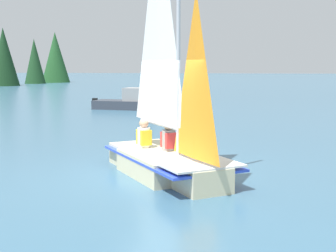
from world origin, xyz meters
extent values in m
plane|color=#38607A|center=(0.00, 0.00, 0.00)|extent=(260.00, 260.00, 0.00)
cube|color=beige|center=(0.00, 0.00, 0.24)|extent=(2.64, 2.52, 0.49)
cube|color=beige|center=(1.22, 0.85, 0.24)|extent=(1.23, 1.23, 0.49)
cube|color=beige|center=(-1.22, -0.85, 0.24)|extent=(1.50, 1.63, 0.49)
cube|color=blue|center=(0.00, 0.00, 0.40)|extent=(4.00, 3.47, 0.05)
cube|color=silver|center=(0.86, 0.60, 0.51)|extent=(2.26, 2.20, 0.04)
cylinder|color=#B7B7BC|center=(0.39, 0.27, 3.27)|extent=(0.08, 0.08, 5.57)
cylinder|color=#B7B7BC|center=(-0.40, -0.28, 1.08)|extent=(1.63, 1.16, 0.07)
pyramid|color=white|center=(-0.40, -0.28, 3.52)|extent=(1.54, 1.09, 4.82)
pyramid|color=orange|center=(0.98, 0.68, 2.21)|extent=(1.09, 0.77, 3.23)
cube|color=black|center=(-1.63, -1.13, 0.17)|extent=(0.08, 0.07, 0.34)
cube|color=black|center=(-0.34, -0.03, 0.23)|extent=(0.37, 0.36, 0.45)
cylinder|color=gray|center=(-0.34, -0.03, 0.71)|extent=(0.42, 0.42, 0.50)
cube|color=red|center=(-0.34, -0.03, 0.73)|extent=(0.43, 0.41, 0.35)
sphere|color=tan|center=(-0.34, -0.03, 1.05)|extent=(0.22, 0.22, 0.22)
cylinder|color=black|center=(-0.34, -0.03, 1.14)|extent=(0.29, 0.29, 0.06)
cube|color=black|center=(-0.66, -0.67, 0.23)|extent=(0.37, 0.36, 0.45)
cylinder|color=white|center=(-0.66, -0.67, 0.71)|extent=(0.42, 0.42, 0.50)
cube|color=yellow|center=(-0.66, -0.67, 0.73)|extent=(0.43, 0.41, 0.35)
sphere|color=tan|center=(-0.66, -0.67, 1.05)|extent=(0.22, 0.22, 0.22)
cube|color=#333842|center=(-15.00, -4.17, 0.24)|extent=(2.00, 4.45, 0.47)
cube|color=gray|center=(-14.96, -3.85, 0.82)|extent=(1.37, 1.64, 0.70)
cube|color=black|center=(-15.28, -6.43, 0.28)|extent=(0.27, 0.27, 0.57)
cone|color=#1E4C23|center=(-52.92, -23.83, 3.49)|extent=(3.88, 3.88, 6.97)
cone|color=#193D1E|center=(-48.35, -24.86, 2.90)|extent=(2.70, 2.70, 5.81)
cone|color=#143319|center=(-41.66, -25.59, 3.36)|extent=(3.37, 3.37, 6.72)
camera|label=1|loc=(9.92, 1.48, 2.40)|focal=50.00mm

